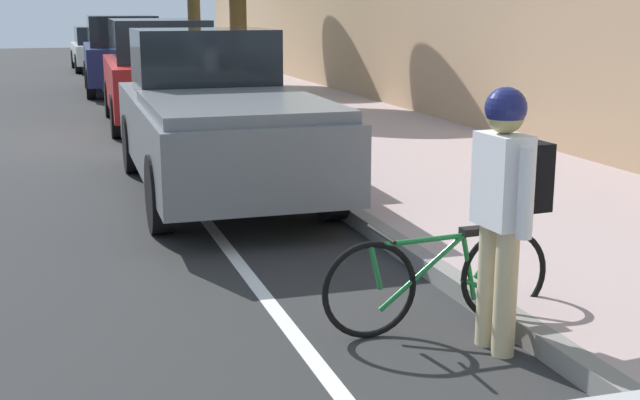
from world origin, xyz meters
name	(u,v)px	position (x,y,z in m)	size (l,w,h in m)	color
ground	(114,135)	(0.00, 0.00, 0.00)	(66.79, 66.79, 0.00)	#2C2C2C
sidewalk	(326,121)	(3.98, 0.00, 0.08)	(3.99, 41.75, 0.16)	#AD9695
curb_edge	(220,126)	(1.90, 0.00, 0.08)	(0.16, 41.75, 0.16)	gray
lane_stripe_bike_edge	(139,134)	(0.43, 0.00, 0.00)	(0.12, 41.75, 0.01)	white
parked_pickup_grey_second	(216,119)	(0.85, -5.15, 0.90)	(2.10, 5.34, 1.95)	slate
parked_suv_red_mid	(159,71)	(0.97, 1.07, 1.03)	(2.10, 4.77, 1.99)	maroon
parked_suv_dark_blue_far	(122,53)	(0.88, 7.63, 1.03)	(2.09, 4.76, 1.99)	navy
parked_sedan_white_farthest	(99,49)	(0.80, 15.92, 0.75)	(1.87, 4.42, 1.52)	white
bicycle_at_curb	(440,279)	(1.44, -10.10, 0.37)	(1.73, 0.46, 0.75)	black
cyclist_with_backpack	(506,193)	(1.66, -10.55, 1.07)	(0.43, 0.62, 1.75)	#C6B284
pedestrian_on_phone	(204,42)	(3.85, 12.02, 1.10)	(0.32, 0.60, 1.67)	black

